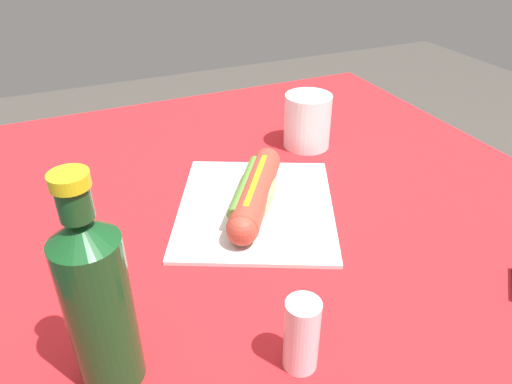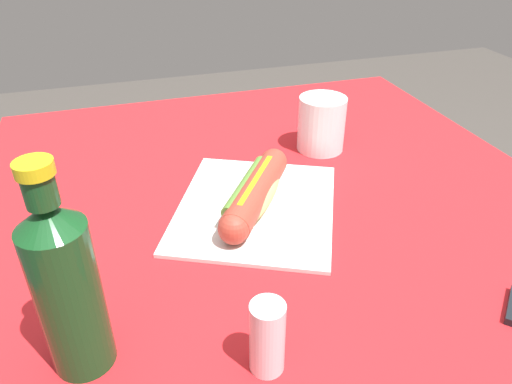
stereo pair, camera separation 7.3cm
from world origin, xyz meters
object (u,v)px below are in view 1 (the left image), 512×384
drinking_cup (307,121)px  salt_shaker (302,335)px  hot_dog (255,192)px  soda_bottle (98,300)px

drinking_cup → salt_shaker: 0.51m
hot_dog → soda_bottle: soda_bottle is taller
salt_shaker → drinking_cup: bearing=-29.6°
soda_bottle → drinking_cup: size_ratio=2.31×
hot_dog → drinking_cup: size_ratio=2.04×
hot_dog → salt_shaker: (-0.28, 0.07, 0.01)m
hot_dog → drinking_cup: (0.16, -0.18, 0.02)m
hot_dog → salt_shaker: 0.29m
hot_dog → soda_bottle: (-0.22, 0.25, 0.07)m
soda_bottle → drinking_cup: (0.38, -0.43, -0.05)m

